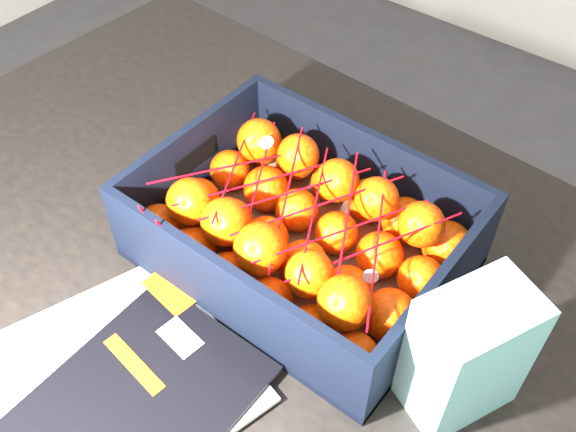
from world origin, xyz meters
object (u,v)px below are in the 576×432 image
Objects in this scene: magazine_stack at (116,390)px; produce_crate at (302,238)px; retail_carton at (467,354)px; table at (248,274)px.

magazine_stack is 0.30m from produce_crate.
retail_carton reaches higher than produce_crate.
produce_crate is at bearing 81.53° from magazine_stack.
magazine_stack is at bearing -98.47° from produce_crate.
table is 0.17m from produce_crate.
retail_carton is (0.31, 0.24, 0.08)m from magazine_stack.
table is 0.41m from retail_carton.
table is at bearing -162.64° from retail_carton.
magazine_stack reaches higher than table.
table is at bearing -172.32° from produce_crate.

